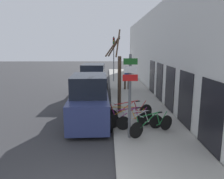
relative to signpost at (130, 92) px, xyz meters
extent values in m
plane|color=#333335|center=(-1.60, 7.49, -1.95)|extent=(80.00, 80.00, 0.00)
cube|color=#9E9B93|center=(1.00, 10.29, -1.87)|extent=(3.20, 32.00, 0.15)
cube|color=silver|center=(2.75, 10.29, 1.30)|extent=(0.20, 32.00, 6.50)
cube|color=black|center=(2.63, -1.05, -0.59)|extent=(0.03, 1.66, 2.42)
cube|color=black|center=(2.63, 1.42, -0.59)|extent=(0.03, 1.66, 2.42)
cube|color=black|center=(2.63, 3.89, -0.59)|extent=(0.03, 1.66, 2.42)
cube|color=black|center=(2.63, 6.35, -0.59)|extent=(0.03, 1.66, 2.42)
cube|color=black|center=(2.63, 8.82, -0.59)|extent=(0.03, 1.66, 2.42)
cylinder|color=#595B60|center=(0.00, 0.01, -0.18)|extent=(0.10, 0.10, 3.23)
cube|color=#19591E|center=(0.00, -0.05, 1.17)|extent=(0.52, 0.02, 0.23)
cube|color=white|center=(0.00, -0.05, 0.87)|extent=(0.48, 0.02, 0.25)
cube|color=red|center=(0.00, -0.05, 0.57)|extent=(0.57, 0.02, 0.24)
cylinder|color=black|center=(0.27, -0.09, -1.47)|extent=(0.58, 0.36, 0.65)
cylinder|color=black|center=(1.64, 0.72, -1.47)|extent=(0.58, 0.36, 0.65)
cylinder|color=#197233|center=(0.78, 0.21, -1.17)|extent=(0.79, 0.49, 0.53)
cylinder|color=#197233|center=(0.85, 0.25, -0.95)|extent=(0.91, 0.56, 0.08)
cylinder|color=#197233|center=(1.23, 0.48, -1.20)|extent=(0.19, 0.13, 0.47)
cylinder|color=#197233|center=(1.40, 0.58, -1.45)|extent=(0.50, 0.31, 0.08)
cylinder|color=#197233|center=(1.47, 0.62, -1.22)|extent=(0.38, 0.24, 0.52)
cylinder|color=#197233|center=(0.34, -0.05, -1.20)|extent=(0.18, 0.13, 0.56)
cube|color=black|center=(1.30, 0.52, -0.95)|extent=(0.21, 0.17, 0.04)
cylinder|color=#99999E|center=(0.41, -0.01, -0.92)|extent=(0.24, 0.39, 0.02)
cylinder|color=black|center=(-0.18, 0.78, -1.50)|extent=(0.61, 0.10, 0.60)
cylinder|color=black|center=(1.26, 0.93, -1.50)|extent=(0.61, 0.10, 0.60)
cylinder|color=#B7B7BC|center=(0.36, 0.84, -1.22)|extent=(0.81, 0.12, 0.50)
cylinder|color=#B7B7BC|center=(0.43, 0.84, -1.01)|extent=(0.94, 0.13, 0.08)
cylinder|color=#B7B7BC|center=(0.82, 0.88, -1.24)|extent=(0.18, 0.05, 0.43)
cylinder|color=#B7B7BC|center=(1.00, 0.90, -1.47)|extent=(0.51, 0.08, 0.07)
cylinder|color=#B7B7BC|center=(1.08, 0.91, -1.26)|extent=(0.38, 0.07, 0.49)
cylinder|color=#B7B7BC|center=(-0.11, 0.79, -1.24)|extent=(0.18, 0.05, 0.52)
cube|color=black|center=(0.90, 0.89, -1.01)|extent=(0.21, 0.10, 0.04)
cylinder|color=#99999E|center=(-0.04, 0.79, -0.98)|extent=(0.07, 0.44, 0.02)
cylinder|color=black|center=(-0.62, 0.97, -1.49)|extent=(0.60, 0.23, 0.62)
cylinder|color=black|center=(0.93, 1.50, -1.49)|extent=(0.60, 0.23, 0.62)
cylinder|color=#8C1E72|center=(-0.03, 1.16, -1.20)|extent=(0.88, 0.33, 0.51)
cylinder|color=#8C1E72|center=(0.04, 1.19, -0.99)|extent=(1.02, 0.38, 0.08)
cylinder|color=#8C1E72|center=(0.47, 1.34, -1.23)|extent=(0.20, 0.10, 0.45)
cylinder|color=#8C1E72|center=(0.66, 1.40, -1.47)|extent=(0.55, 0.21, 0.08)
cylinder|color=#8C1E72|center=(0.74, 1.43, -1.25)|extent=(0.42, 0.17, 0.50)
cylinder|color=#8C1E72|center=(-0.54, 0.99, -1.23)|extent=(0.19, 0.09, 0.54)
cube|color=black|center=(0.55, 1.36, -0.99)|extent=(0.22, 0.14, 0.04)
cylinder|color=#99999E|center=(-0.46, 1.02, -0.96)|extent=(0.16, 0.42, 0.02)
cylinder|color=black|center=(-0.84, 1.59, -1.49)|extent=(0.62, 0.16, 0.63)
cylinder|color=black|center=(0.78, 1.25, -1.49)|extent=(0.62, 0.16, 0.63)
cylinder|color=orange|center=(-0.23, 1.46, -1.20)|extent=(0.92, 0.22, 0.52)
cylinder|color=orange|center=(-0.15, 1.44, -0.98)|extent=(1.06, 0.25, 0.08)
cylinder|color=orange|center=(0.30, 1.35, -1.22)|extent=(0.20, 0.08, 0.45)
cylinder|color=orange|center=(0.50, 1.31, -1.46)|extent=(0.58, 0.15, 0.08)
cylinder|color=orange|center=(0.58, 1.29, -1.24)|extent=(0.43, 0.12, 0.50)
cylinder|color=orange|center=(-0.76, 1.57, -1.22)|extent=(0.20, 0.07, 0.54)
cube|color=black|center=(0.38, 1.34, -0.98)|extent=(0.21, 0.12, 0.04)
cylinder|color=#99999E|center=(-0.68, 1.55, -0.95)|extent=(0.11, 0.44, 0.02)
cylinder|color=black|center=(-0.70, 1.43, -1.44)|extent=(0.66, 0.34, 0.72)
cylinder|color=black|center=(1.04, 2.28, -1.44)|extent=(0.66, 0.34, 0.72)
cylinder|color=red|center=(-0.05, 1.75, -1.11)|extent=(0.99, 0.50, 0.59)
cylinder|color=red|center=(0.04, 1.79, -0.86)|extent=(1.15, 0.58, 0.09)
cylinder|color=red|center=(0.52, 2.03, -1.14)|extent=(0.22, 0.13, 0.51)
cylinder|color=red|center=(0.74, 2.13, -1.41)|extent=(0.62, 0.32, 0.08)
cylinder|color=red|center=(0.82, 2.17, -1.16)|extent=(0.47, 0.25, 0.57)
cylinder|color=red|center=(-0.61, 1.48, -1.14)|extent=(0.22, 0.13, 0.62)
cube|color=black|center=(0.60, 2.07, -0.87)|extent=(0.21, 0.16, 0.04)
cylinder|color=#99999E|center=(-0.53, 1.52, -0.83)|extent=(0.21, 0.41, 0.02)
cube|color=navy|center=(-1.72, 2.34, -1.17)|extent=(1.95, 4.85, 1.23)
cube|color=black|center=(-1.71, 2.15, -0.08)|extent=(1.69, 2.55, 0.94)
cylinder|color=black|center=(-2.66, 3.79, -1.65)|extent=(0.24, 0.61, 0.60)
cylinder|color=black|center=(-0.88, 3.85, -1.65)|extent=(0.24, 0.61, 0.60)
cylinder|color=black|center=(-2.55, 0.82, -1.65)|extent=(0.24, 0.61, 0.60)
cylinder|color=black|center=(-0.78, 0.89, -1.65)|extent=(0.24, 0.61, 0.60)
cube|color=#B2B7BC|center=(-1.90, 8.58, -1.16)|extent=(1.95, 4.69, 1.22)
cube|color=black|center=(-1.91, 8.40, -0.07)|extent=(1.70, 2.46, 0.96)
cylinder|color=black|center=(-2.76, 10.05, -1.62)|extent=(0.24, 0.66, 0.65)
cylinder|color=black|center=(-0.95, 9.99, -1.62)|extent=(0.24, 0.66, 0.65)
cylinder|color=black|center=(-2.85, 7.17, -1.62)|extent=(0.24, 0.66, 0.65)
cylinder|color=black|center=(-1.05, 7.12, -1.62)|extent=(0.24, 0.66, 0.65)
cylinder|color=#4C3D2D|center=(0.91, 9.89, -1.37)|extent=(0.16, 0.16, 0.85)
cylinder|color=#4C3D2D|center=(0.61, 9.86, -1.37)|extent=(0.16, 0.16, 0.85)
cylinder|color=navy|center=(0.76, 9.88, -0.61)|extent=(0.39, 0.39, 0.67)
sphere|color=tan|center=(0.76, 9.88, -0.16)|extent=(0.23, 0.23, 0.23)
cylinder|color=#4C3828|center=(-0.21, 3.37, -0.29)|extent=(0.19, 0.19, 3.01)
cylinder|color=#4C3828|center=(-0.32, 2.98, 1.88)|extent=(0.30, 0.88, 1.37)
cylinder|color=#4C3828|center=(-0.57, 3.21, 1.72)|extent=(0.81, 0.41, 1.06)
cylinder|color=#4C3828|center=(-0.50, 3.32, 1.68)|extent=(0.66, 0.20, 0.97)
cylinder|color=#595B60|center=(-0.21, 14.11, 0.45)|extent=(0.10, 0.10, 4.50)
cube|color=black|center=(-0.21, 14.01, 2.25)|extent=(0.20, 0.16, 0.64)
sphere|color=red|center=(-0.21, 13.92, 2.45)|extent=(0.11, 0.11, 0.11)
sphere|color=orange|center=(-0.21, 13.92, 2.25)|extent=(0.11, 0.11, 0.11)
sphere|color=green|center=(-0.21, 13.92, 2.05)|extent=(0.11, 0.11, 0.11)
camera|label=1|loc=(-0.84, -8.02, 1.70)|focal=35.00mm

